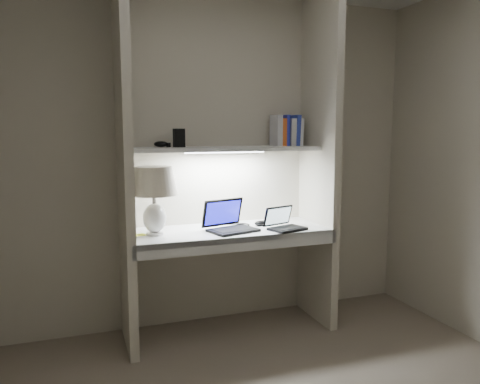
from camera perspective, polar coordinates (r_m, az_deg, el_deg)
name	(u,v)px	position (r m, az deg, el deg)	size (l,w,h in m)	color
back_wall	(218,161)	(3.61, -2.73, 3.79)	(3.20, 0.01, 2.50)	beige
alcove_panel_left	(125,166)	(3.20, -13.89, 3.11)	(0.06, 0.55, 2.50)	beige
alcove_panel_right	(319,161)	(3.64, 9.63, 3.73)	(0.06, 0.55, 2.50)	beige
desk	(229,232)	(3.42, -1.33, -4.87)	(1.40, 0.55, 0.04)	white
desk_apron	(241,244)	(3.19, 0.16, -6.34)	(1.46, 0.03, 0.10)	silver
shelf	(225,149)	(3.43, -1.86, 5.28)	(1.40, 0.36, 0.03)	silver
strip_light	(225,152)	(3.43, -1.86, 4.92)	(0.60, 0.04, 0.01)	white
table_lamp	(154,189)	(3.23, -10.45, 0.36)	(0.32, 0.32, 0.47)	white
laptop_main	(229,223)	(3.36, -1.34, -3.85)	(0.39, 0.36, 0.22)	black
laptop_netbook	(284,224)	(3.42, 5.39, -3.90)	(0.30, 0.28, 0.16)	black
speaker	(230,215)	(3.59, -1.17, -2.87)	(0.10, 0.07, 0.13)	silver
mouse	(261,223)	(3.54, 2.54, -3.82)	(0.11, 0.07, 0.04)	black
cable_coil	(243,225)	(3.54, 0.36, -4.03)	(0.10, 0.10, 0.01)	black
sticky_note	(140,235)	(3.30, -12.12, -5.12)	(0.08, 0.08, 0.00)	#EEFA34
book_row	(286,131)	(3.68, 5.68, 7.37)	(0.22, 0.16, 0.24)	silver
shelf_box	(179,138)	(3.37, -7.45, 6.55)	(0.08, 0.05, 0.13)	black
shelf_gadget	(161,144)	(3.38, -9.61, 5.78)	(0.10, 0.07, 0.04)	black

